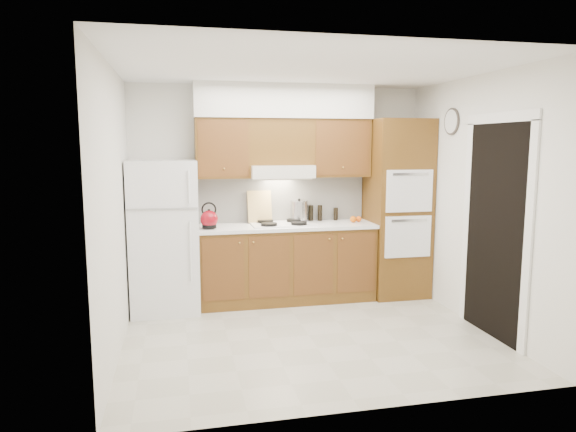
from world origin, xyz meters
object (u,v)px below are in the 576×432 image
at_px(oven_cabinet, 397,208).
at_px(stock_pot, 299,210).
at_px(fridge, 164,236).
at_px(kettle, 209,219).

relative_size(oven_cabinet, stock_pot, 9.75).
relative_size(fridge, oven_cabinet, 0.78).
distance_m(fridge, oven_cabinet, 2.86).
distance_m(fridge, kettle, 0.54).
height_order(fridge, kettle, fridge).
bearing_deg(oven_cabinet, fridge, -179.30).
bearing_deg(fridge, stock_pot, 8.00).
distance_m(fridge, stock_pot, 1.66).
distance_m(oven_cabinet, kettle, 2.34).
distance_m(kettle, stock_pot, 1.16).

